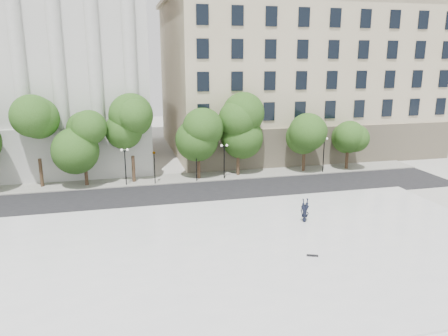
# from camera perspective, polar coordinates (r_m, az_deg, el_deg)

# --- Properties ---
(ground) EXTENTS (160.00, 160.00, 0.00)m
(ground) POSITION_cam_1_polar(r_m,az_deg,el_deg) (27.55, -0.09, -14.58)
(ground) COLOR beige
(ground) RESTS_ON ground
(plaza) EXTENTS (44.00, 22.00, 0.45)m
(plaza) POSITION_cam_1_polar(r_m,az_deg,el_deg) (30.05, -1.48, -11.53)
(plaza) COLOR silver
(plaza) RESTS_ON ground
(street) EXTENTS (60.00, 8.00, 0.02)m
(street) POSITION_cam_1_polar(r_m,az_deg,el_deg) (43.91, -5.70, -3.49)
(street) COLOR black
(street) RESTS_ON ground
(far_sidewalk) EXTENTS (60.00, 4.00, 0.12)m
(far_sidewalk) POSITION_cam_1_polar(r_m,az_deg,el_deg) (49.60, -6.71, -1.40)
(far_sidewalk) COLOR #9C9A90
(far_sidewalk) RESTS_ON ground
(building_west) EXTENTS (31.50, 27.65, 25.60)m
(building_west) POSITION_cam_1_polar(r_m,az_deg,el_deg) (63.07, -24.77, 12.53)
(building_west) COLOR silver
(building_west) RESTS_ON ground
(building_east) EXTENTS (36.00, 26.15, 23.00)m
(building_east) POSITION_cam_1_polar(r_m,az_deg,el_deg) (67.53, 8.76, 12.16)
(building_east) COLOR beige
(building_east) RESTS_ON ground
(traffic_light_west) EXTENTS (0.48, 1.71, 4.18)m
(traffic_light_west) POSITION_cam_1_polar(r_m,az_deg,el_deg) (46.90, -9.14, 2.17)
(traffic_light_west) COLOR black
(traffic_light_west) RESTS_ON ground
(traffic_light_east) EXTENTS (0.91, 1.84, 4.23)m
(traffic_light_east) POSITION_cam_1_polar(r_m,az_deg,el_deg) (47.46, -3.65, 2.52)
(traffic_light_east) COLOR black
(traffic_light_east) RESTS_ON ground
(person_lying) EXTENTS (0.86, 1.99, 0.53)m
(person_lying) POSITION_cam_1_polar(r_m,az_deg,el_deg) (35.97, 10.47, -6.50)
(person_lying) COLOR black
(person_lying) RESTS_ON plaza
(skateboard) EXTENTS (0.78, 0.46, 0.08)m
(skateboard) POSITION_cam_1_polar(r_m,az_deg,el_deg) (30.20, 11.47, -11.14)
(skateboard) COLOR black
(skateboard) RESTS_ON plaza
(street_trees) EXTENTS (44.97, 5.30, 8.18)m
(street_trees) POSITION_cam_1_polar(r_m,az_deg,el_deg) (47.86, -8.51, 4.62)
(street_trees) COLOR #382619
(street_trees) RESTS_ON ground
(lamp_posts) EXTENTS (37.04, 0.28, 4.32)m
(lamp_posts) POSITION_cam_1_polar(r_m,az_deg,el_deg) (47.56, -6.68, 1.45)
(lamp_posts) COLOR black
(lamp_posts) RESTS_ON ground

